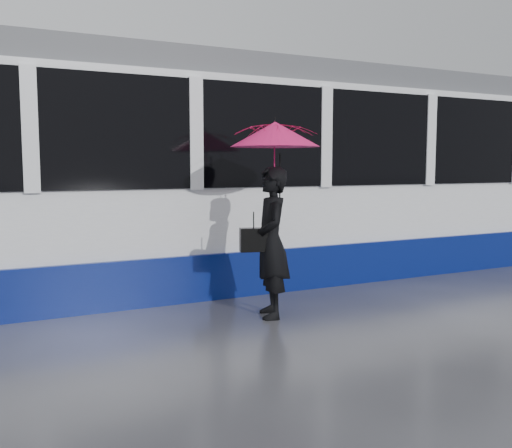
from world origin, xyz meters
TOP-DOWN VIEW (x-y plane):
  - ground at (0.00, 0.00)m, footprint 90.00×90.00m
  - rails at (0.00, 2.50)m, footprint 34.00×1.51m
  - tram at (1.29, 2.50)m, footprint 26.00×2.56m
  - woman at (1.30, 0.17)m, footprint 0.60×0.75m
  - umbrella at (1.35, 0.17)m, footprint 1.31×1.31m
  - handbag at (1.08, 0.19)m, footprint 0.34×0.22m

SIDE VIEW (x-z plane):
  - ground at x=0.00m, z-range 0.00..0.00m
  - rails at x=0.00m, z-range 0.00..0.02m
  - woman at x=1.30m, z-range 0.00..1.78m
  - handbag at x=1.08m, z-range 0.71..1.16m
  - tram at x=1.29m, z-range -0.04..3.31m
  - umbrella at x=1.35m, z-range 1.35..2.55m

